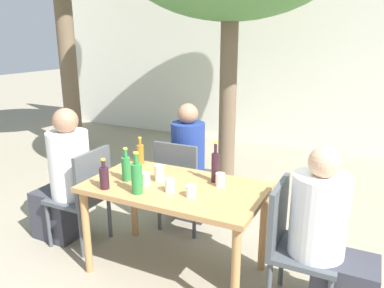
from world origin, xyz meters
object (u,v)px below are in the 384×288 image
(patio_chair_2, at_px, (181,180))
(person_seated_0, at_px, (65,182))
(drinking_glass_1, at_px, (220,180))
(dining_table_front, at_px, (175,196))
(drinking_glass_4, at_px, (159,173))
(patio_chair_0, at_px, (85,192))
(person_seated_1, at_px, (330,245))
(wine_bottle_2, at_px, (215,166))
(amber_bottle_3, at_px, (140,153))
(person_seated_2, at_px, (192,169))
(green_bottle_4, at_px, (137,177))
(wine_bottle_1, at_px, (104,177))
(green_bottle_0, at_px, (126,168))
(drinking_glass_3, at_px, (146,179))
(drinking_glass_2, at_px, (191,191))
(drinking_glass_0, at_px, (170,185))
(patio_chair_1, at_px, (293,240))

(patio_chair_2, distance_m, person_seated_0, 1.07)
(patio_chair_2, xyz_separation_m, drinking_glass_1, (0.59, -0.48, 0.28))
(dining_table_front, distance_m, person_seated_0, 1.15)
(drinking_glass_1, relative_size, drinking_glass_4, 0.80)
(patio_chair_0, height_order, drinking_glass_4, patio_chair_0)
(patio_chair_0, height_order, drinking_glass_1, patio_chair_0)
(person_seated_0, bearing_deg, person_seated_1, 90.00)
(wine_bottle_2, xyz_separation_m, drinking_glass_4, (-0.40, -0.18, -0.06))
(person_seated_1, height_order, amber_bottle_3, person_seated_1)
(person_seated_2, height_order, amber_bottle_3, person_seated_2)
(person_seated_2, distance_m, green_bottle_4, 1.15)
(patio_chair_0, height_order, patio_chair_2, same)
(drinking_glass_4, bearing_deg, wine_bottle_1, -133.13)
(dining_table_front, distance_m, green_bottle_0, 0.44)
(person_seated_1, xyz_separation_m, drinking_glass_3, (-1.34, -0.10, 0.26))
(green_bottle_4, bearing_deg, patio_chair_2, 96.58)
(drinking_glass_4, bearing_deg, patio_chair_2, 101.67)
(person_seated_1, relative_size, drinking_glass_2, 14.07)
(patio_chair_2, height_order, wine_bottle_2, wine_bottle_2)
(green_bottle_4, distance_m, drinking_glass_1, 0.63)
(wine_bottle_2, bearing_deg, person_seated_1, -12.73)
(person_seated_1, height_order, wine_bottle_1, person_seated_1)
(patio_chair_0, bearing_deg, green_bottle_0, 81.32)
(person_seated_0, distance_m, green_bottle_4, 1.05)
(drinking_glass_1, bearing_deg, patio_chair_0, -173.58)
(drinking_glass_0, distance_m, drinking_glass_2, 0.18)
(wine_bottle_1, bearing_deg, patio_chair_1, 11.93)
(person_seated_2, relative_size, drinking_glass_0, 12.15)
(drinking_glass_1, height_order, drinking_glass_2, drinking_glass_1)
(patio_chair_0, distance_m, person_seated_2, 1.07)
(wine_bottle_1, bearing_deg, drinking_glass_1, 29.28)
(wine_bottle_1, distance_m, drinking_glass_0, 0.50)
(amber_bottle_3, distance_m, drinking_glass_4, 0.47)
(dining_table_front, relative_size, patio_chair_1, 1.50)
(patio_chair_2, relative_size, drinking_glass_2, 10.71)
(drinking_glass_0, bearing_deg, green_bottle_4, -148.28)
(patio_chair_2, distance_m, person_seated_1, 1.55)
(dining_table_front, xyz_separation_m, patio_chair_2, (-0.27, 0.62, -0.14))
(patio_chair_2, xyz_separation_m, person_seated_0, (-0.87, -0.62, 0.05))
(dining_table_front, distance_m, drinking_glass_1, 0.38)
(drinking_glass_0, bearing_deg, person_seated_1, 6.41)
(patio_chair_1, height_order, wine_bottle_1, wine_bottle_1)
(patio_chair_1, xyz_separation_m, drinking_glass_1, (-0.60, 0.14, 0.28))
(drinking_glass_1, relative_size, drinking_glass_3, 0.99)
(patio_chair_0, relative_size, wine_bottle_1, 3.88)
(person_seated_2, xyz_separation_m, drinking_glass_0, (0.30, -0.98, 0.25))
(drinking_glass_1, bearing_deg, person_seated_0, -174.58)
(person_seated_2, bearing_deg, drinking_glass_3, 94.82)
(person_seated_2, bearing_deg, person_seated_0, 44.43)
(patio_chair_2, xyz_separation_m, wine_bottle_1, (-0.17, -0.91, 0.32))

